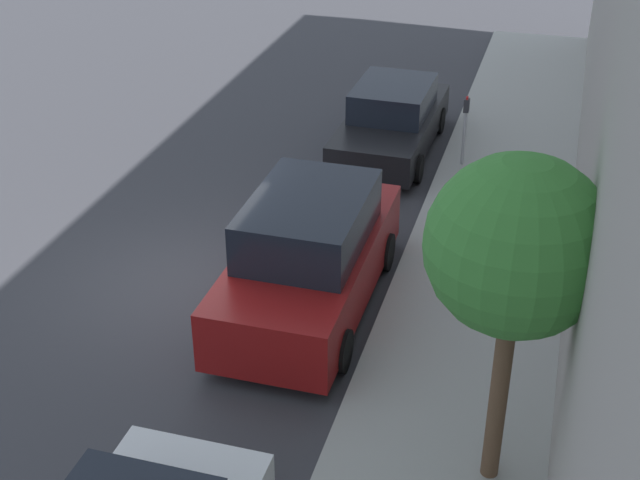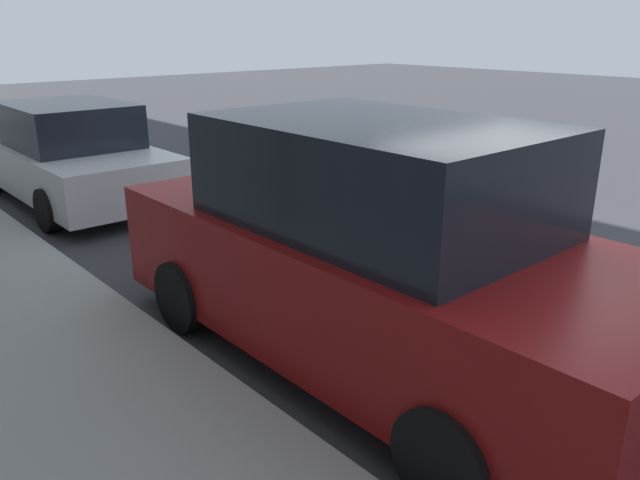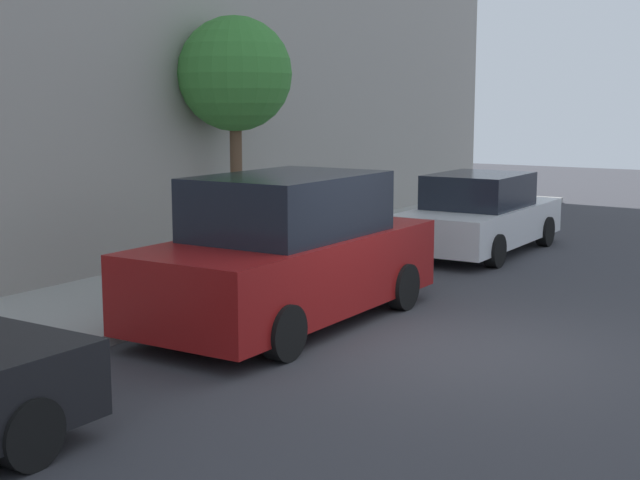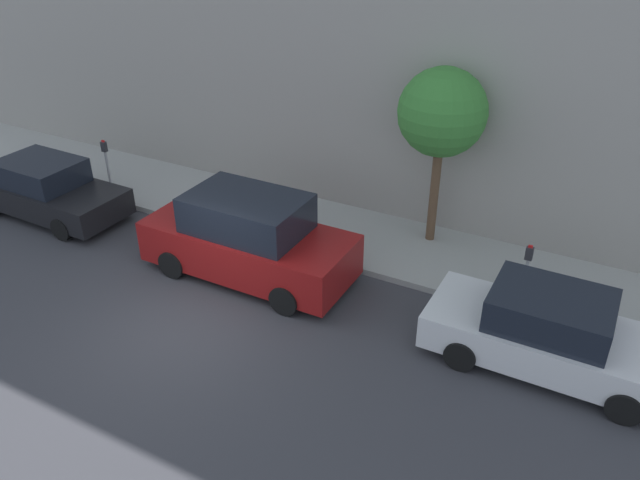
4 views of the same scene
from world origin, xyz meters
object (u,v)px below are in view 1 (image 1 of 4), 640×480
Objects in this scene: parked_sedan_third at (392,121)px; parking_meter_far at (465,123)px; street_tree at (517,248)px; parked_suv_second at (309,256)px.

parking_meter_far reaches higher than parked_sedan_third.
parked_sedan_third is at bearing 160.67° from parking_meter_far.
street_tree is at bearing -70.98° from parked_sedan_third.
parked_suv_second is at bearing -105.50° from parking_meter_far.
parking_meter_far is (1.68, -0.59, 0.35)m from parked_sedan_third.
parking_meter_far is (1.63, 5.89, 0.14)m from parked_suv_second.
street_tree is at bearing -44.02° from parked_suv_second.
parked_sedan_third is at bearing 109.02° from street_tree.
parked_suv_second reaches higher than parked_sedan_third.
parking_meter_far is 0.36× the size of street_tree.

